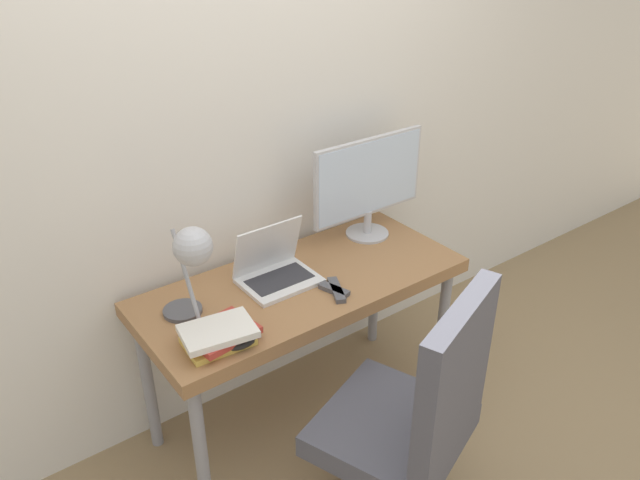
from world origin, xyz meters
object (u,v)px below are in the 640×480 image
at_px(desk_lamp, 191,256).
at_px(game_controller, 239,340).
at_px(laptop, 275,269).
at_px(office_chair, 416,414).
at_px(monitor, 369,182).
at_px(book_stack, 219,334).

height_order(desk_lamp, game_controller, desk_lamp).
relative_size(laptop, office_chair, 0.29).
height_order(monitor, book_stack, monitor).
relative_size(laptop, game_controller, 2.28).
distance_m(laptop, game_controller, 0.45).
distance_m(office_chair, book_stack, 0.74).
bearing_deg(laptop, monitor, 8.42).
bearing_deg(game_controller, desk_lamp, 114.11).
relative_size(monitor, office_chair, 0.57).
xyz_separation_m(monitor, game_controller, (-0.91, -0.37, -0.25)).
bearing_deg(laptop, office_chair, -85.63).
bearing_deg(office_chair, monitor, 59.65).
bearing_deg(laptop, game_controller, -139.88).
relative_size(laptop, desk_lamp, 0.72).
height_order(monitor, office_chair, monitor).
bearing_deg(monitor, laptop, -171.58).
bearing_deg(game_controller, book_stack, 134.87).
xyz_separation_m(desk_lamp, office_chair, (0.48, -0.67, -0.49)).
bearing_deg(office_chair, book_stack, 129.42).
height_order(laptop, desk_lamp, desk_lamp).
bearing_deg(book_stack, office_chair, -50.58).
height_order(laptop, monitor, monitor).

